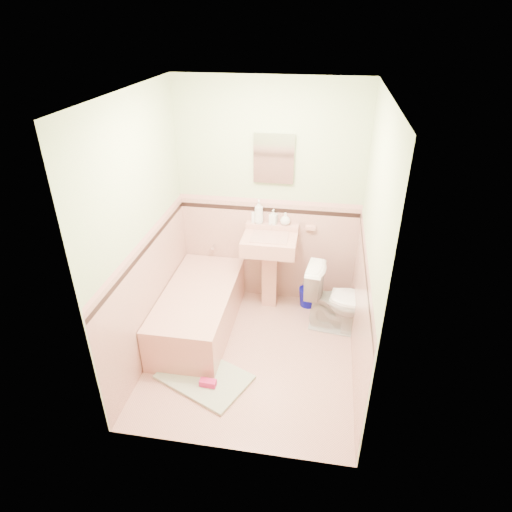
% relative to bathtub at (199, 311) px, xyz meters
% --- Properties ---
extents(floor, '(2.20, 2.20, 0.00)m').
position_rel_bathtub_xyz_m(floor, '(0.63, -0.33, -0.23)').
color(floor, tan).
rests_on(floor, ground).
extents(ceiling, '(2.20, 2.20, 0.00)m').
position_rel_bathtub_xyz_m(ceiling, '(0.63, -0.33, 2.27)').
color(ceiling, white).
rests_on(ceiling, ground).
extents(wall_back, '(2.50, 0.00, 2.50)m').
position_rel_bathtub_xyz_m(wall_back, '(0.63, 0.77, 1.02)').
color(wall_back, beige).
rests_on(wall_back, ground).
extents(wall_front, '(2.50, 0.00, 2.50)m').
position_rel_bathtub_xyz_m(wall_front, '(0.63, -1.43, 1.02)').
color(wall_front, beige).
rests_on(wall_front, ground).
extents(wall_left, '(0.00, 2.50, 2.50)m').
position_rel_bathtub_xyz_m(wall_left, '(-0.37, -0.33, 1.02)').
color(wall_left, beige).
rests_on(wall_left, ground).
extents(wall_right, '(0.00, 2.50, 2.50)m').
position_rel_bathtub_xyz_m(wall_right, '(1.63, -0.33, 1.02)').
color(wall_right, beige).
rests_on(wall_right, ground).
extents(wainscot_back, '(2.00, 0.00, 2.00)m').
position_rel_bathtub_xyz_m(wainscot_back, '(0.63, 0.76, 0.38)').
color(wainscot_back, '#D09A8B').
rests_on(wainscot_back, ground).
extents(wainscot_front, '(2.00, 0.00, 2.00)m').
position_rel_bathtub_xyz_m(wainscot_front, '(0.63, -1.42, 0.38)').
color(wainscot_front, '#D09A8B').
rests_on(wainscot_front, ground).
extents(wainscot_left, '(0.00, 2.20, 2.20)m').
position_rel_bathtub_xyz_m(wainscot_left, '(-0.36, -0.33, 0.38)').
color(wainscot_left, '#D09A8B').
rests_on(wainscot_left, ground).
extents(wainscot_right, '(0.00, 2.20, 2.20)m').
position_rel_bathtub_xyz_m(wainscot_right, '(1.62, -0.33, 0.38)').
color(wainscot_right, '#D09A8B').
rests_on(wainscot_right, ground).
extents(accent_back, '(2.00, 0.00, 2.00)m').
position_rel_bathtub_xyz_m(accent_back, '(0.63, 0.75, 0.90)').
color(accent_back, black).
rests_on(accent_back, ground).
extents(accent_front, '(2.00, 0.00, 2.00)m').
position_rel_bathtub_xyz_m(accent_front, '(0.63, -1.41, 0.90)').
color(accent_front, black).
rests_on(accent_front, ground).
extents(accent_left, '(0.00, 2.20, 2.20)m').
position_rel_bathtub_xyz_m(accent_left, '(-0.35, -0.33, 0.89)').
color(accent_left, black).
rests_on(accent_left, ground).
extents(accent_right, '(0.00, 2.20, 2.20)m').
position_rel_bathtub_xyz_m(accent_right, '(1.61, -0.33, 0.89)').
color(accent_right, black).
rests_on(accent_right, ground).
extents(cap_back, '(2.00, 0.00, 2.00)m').
position_rel_bathtub_xyz_m(cap_back, '(0.63, 0.75, 0.99)').
color(cap_back, tan).
rests_on(cap_back, ground).
extents(cap_front, '(2.00, 0.00, 2.00)m').
position_rel_bathtub_xyz_m(cap_front, '(0.63, -1.41, 0.99)').
color(cap_front, tan).
rests_on(cap_front, ground).
extents(cap_left, '(0.00, 2.20, 2.20)m').
position_rel_bathtub_xyz_m(cap_left, '(-0.35, -0.33, 1.00)').
color(cap_left, tan).
rests_on(cap_left, ground).
extents(cap_right, '(0.00, 2.20, 2.20)m').
position_rel_bathtub_xyz_m(cap_right, '(1.61, -0.33, 1.00)').
color(cap_right, tan).
rests_on(cap_right, ground).
extents(bathtub, '(0.70, 1.50, 0.45)m').
position_rel_bathtub_xyz_m(bathtub, '(0.00, 0.00, 0.00)').
color(bathtub, tan).
rests_on(bathtub, floor).
extents(tub_faucet, '(0.04, 0.12, 0.04)m').
position_rel_bathtub_xyz_m(tub_faucet, '(0.00, 0.72, 0.41)').
color(tub_faucet, silver).
rests_on(tub_faucet, wall_back).
extents(sink, '(0.58, 0.48, 0.91)m').
position_rel_bathtub_xyz_m(sink, '(0.68, 0.53, 0.23)').
color(sink, tan).
rests_on(sink, floor).
extents(sink_faucet, '(0.02, 0.02, 0.10)m').
position_rel_bathtub_xyz_m(sink_faucet, '(0.68, 0.67, 0.72)').
color(sink_faucet, silver).
rests_on(sink_faucet, sink).
extents(medicine_cabinet, '(0.39, 0.04, 0.49)m').
position_rel_bathtub_xyz_m(medicine_cabinet, '(0.68, 0.74, 1.47)').
color(medicine_cabinet, white).
rests_on(medicine_cabinet, wall_back).
extents(soap_dish, '(0.11, 0.06, 0.04)m').
position_rel_bathtub_xyz_m(soap_dish, '(1.10, 0.73, 0.72)').
color(soap_dish, tan).
rests_on(soap_dish, wall_back).
extents(soap_bottle_left, '(0.12, 0.13, 0.27)m').
position_rel_bathtub_xyz_m(soap_bottle_left, '(0.53, 0.71, 0.88)').
color(soap_bottle_left, '#B2B2B2').
rests_on(soap_bottle_left, sink).
extents(soap_bottle_mid, '(0.09, 0.09, 0.17)m').
position_rel_bathtub_xyz_m(soap_bottle_mid, '(0.69, 0.71, 0.83)').
color(soap_bottle_mid, '#B2B2B2').
rests_on(soap_bottle_mid, sink).
extents(soap_bottle_right, '(0.14, 0.14, 0.14)m').
position_rel_bathtub_xyz_m(soap_bottle_right, '(0.82, 0.71, 0.82)').
color(soap_bottle_right, '#B2B2B2').
rests_on(soap_bottle_right, sink).
extents(tube, '(0.04, 0.04, 0.12)m').
position_rel_bathtub_xyz_m(tube, '(0.47, 0.71, 0.81)').
color(tube, white).
rests_on(tube, sink).
extents(toilet, '(0.77, 0.50, 0.74)m').
position_rel_bathtub_xyz_m(toilet, '(1.47, 0.25, 0.14)').
color(toilet, white).
rests_on(toilet, floor).
extents(bucket, '(0.28, 0.28, 0.22)m').
position_rel_bathtub_xyz_m(bucket, '(1.13, 0.62, -0.12)').
color(bucket, '#08089A').
rests_on(bucket, floor).
extents(bath_mat, '(0.96, 0.83, 0.03)m').
position_rel_bathtub_xyz_m(bath_mat, '(0.24, -0.73, -0.21)').
color(bath_mat, '#99A98D').
rests_on(bath_mat, floor).
extents(shoe, '(0.15, 0.08, 0.06)m').
position_rel_bathtub_xyz_m(shoe, '(0.31, -0.83, -0.16)').
color(shoe, '#BF1E59').
rests_on(shoe, bath_mat).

